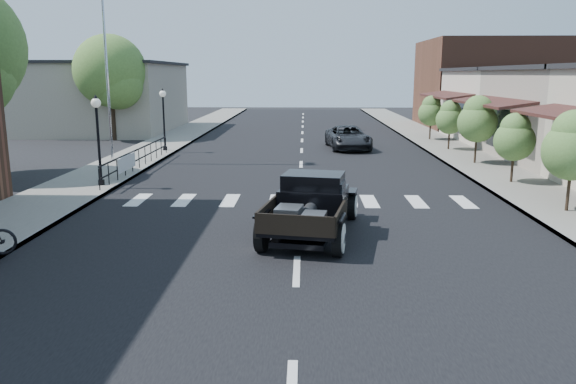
{
  "coord_description": "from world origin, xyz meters",
  "views": [
    {
      "loc": [
        0.15,
        -14.82,
        4.3
      ],
      "look_at": [
        -0.31,
        0.83,
        1.0
      ],
      "focal_mm": 35.0,
      "sensor_mm": 36.0,
      "label": 1
    }
  ],
  "objects": [
    {
      "name": "sidewalk_right",
      "position": [
        8.5,
        15.0,
        0.07
      ],
      "size": [
        3.0,
        80.0,
        0.15
      ],
      "primitive_type": "cube",
      "color": "gray",
      "rests_on": "ground"
    },
    {
      "name": "second_car",
      "position": [
        2.7,
        17.87,
        0.67
      ],
      "size": [
        2.65,
        4.98,
        1.33
      ],
      "primitive_type": "imported",
      "rotation": [
        0.0,
        0.0,
        0.09
      ],
      "color": "black",
      "rests_on": "ground"
    },
    {
      "name": "flagpole",
      "position": [
        -9.2,
        12.0,
        6.57
      ],
      "size": [
        0.12,
        0.12,
        12.85
      ],
      "primitive_type": "cylinder",
      "color": "silver",
      "rests_on": "sidewalk_left"
    },
    {
      "name": "small_tree_e",
      "position": [
        8.3,
        21.81,
        1.5
      ],
      "size": [
        1.62,
        1.62,
        2.7
      ],
      "primitive_type": null,
      "color": "#4C7334",
      "rests_on": "sidewalk_right"
    },
    {
      "name": "road_markings",
      "position": [
        0.0,
        10.0,
        0.0
      ],
      "size": [
        12.0,
        60.0,
        0.06
      ],
      "primitive_type": null,
      "color": "silver",
      "rests_on": "ground"
    },
    {
      "name": "ground",
      "position": [
        0.0,
        0.0,
        0.0
      ],
      "size": [
        120.0,
        120.0,
        0.0
      ],
      "primitive_type": "plane",
      "color": "black",
      "rests_on": "ground"
    },
    {
      "name": "road",
      "position": [
        0.0,
        15.0,
        0.01
      ],
      "size": [
        14.0,
        80.0,
        0.02
      ],
      "primitive_type": "cube",
      "color": "black",
      "rests_on": "ground"
    },
    {
      "name": "small_tree_b",
      "position": [
        8.3,
        7.1,
        1.45
      ],
      "size": [
        1.56,
        1.56,
        2.6
      ],
      "primitive_type": null,
      "color": "#4C7334",
      "rests_on": "sidewalk_right"
    },
    {
      "name": "far_building_right",
      "position": [
        15.5,
        32.0,
        3.5
      ],
      "size": [
        11.0,
        10.0,
        7.0
      ],
      "primitive_type": "cube",
      "color": "brown",
      "rests_on": "ground"
    },
    {
      "name": "small_tree_c",
      "position": [
        8.3,
        11.94,
        1.68
      ],
      "size": [
        1.84,
        1.84,
        3.07
      ],
      "primitive_type": null,
      "color": "#4C7334",
      "rests_on": "sidewalk_right"
    },
    {
      "name": "lamp_post_c",
      "position": [
        -7.6,
        16.0,
        1.85
      ],
      "size": [
        0.36,
        0.36,
        3.4
      ],
      "primitive_type": null,
      "color": "black",
      "rests_on": "sidewalk_left"
    },
    {
      "name": "small_tree_a",
      "position": [
        8.3,
        2.33,
        1.65
      ],
      "size": [
        1.8,
        1.8,
        2.99
      ],
      "primitive_type": null,
      "color": "#4C7334",
      "rests_on": "sidewalk_right"
    },
    {
      "name": "big_tree_far",
      "position": [
        -12.5,
        22.0,
        3.42
      ],
      "size": [
        4.66,
        4.66,
        6.85
      ],
      "primitive_type": null,
      "color": "#4E7431",
      "rests_on": "ground"
    },
    {
      "name": "lamp_post_b",
      "position": [
        -7.6,
        6.0,
        1.85
      ],
      "size": [
        0.36,
        0.36,
        3.4
      ],
      "primitive_type": null,
      "color": "black",
      "rests_on": "sidewalk_left"
    },
    {
      "name": "hotrod_pickup",
      "position": [
        0.37,
        -0.08,
        0.85
      ],
      "size": [
        3.16,
        5.26,
        1.71
      ],
      "primitive_type": null,
      "rotation": [
        0.0,
        0.0,
        -0.18
      ],
      "color": "black",
      "rests_on": "ground"
    },
    {
      "name": "low_building_left",
      "position": [
        -15.0,
        28.0,
        2.5
      ],
      "size": [
        10.0,
        12.0,
        5.0
      ],
      "primitive_type": "cube",
      "color": "#ADA391",
      "rests_on": "ground"
    },
    {
      "name": "sidewalk_left",
      "position": [
        -8.5,
        15.0,
        0.07
      ],
      "size": [
        3.0,
        80.0,
        0.15
      ],
      "primitive_type": "cube",
      "color": "gray",
      "rests_on": "ground"
    },
    {
      "name": "banner",
      "position": [
        -7.22,
        8.0,
        0.45
      ],
      "size": [
        0.04,
        2.2,
        0.6
      ],
      "primitive_type": null,
      "color": "silver",
      "rests_on": "sidewalk_left"
    },
    {
      "name": "small_tree_d",
      "position": [
        8.3,
        16.95,
        1.46
      ],
      "size": [
        1.58,
        1.58,
        2.63
      ],
      "primitive_type": null,
      "color": "#4C7334",
      "rests_on": "sidewalk_right"
    },
    {
      "name": "railing",
      "position": [
        -7.3,
        10.0,
        0.65
      ],
      "size": [
        0.08,
        10.0,
        1.0
      ],
      "primitive_type": null,
      "color": "black",
      "rests_on": "sidewalk_left"
    },
    {
      "name": "storefront_far",
      "position": [
        15.0,
        22.0,
        2.25
      ],
      "size": [
        10.0,
        9.0,
        4.5
      ],
      "primitive_type": "cube",
      "color": "beige",
      "rests_on": "ground"
    }
  ]
}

